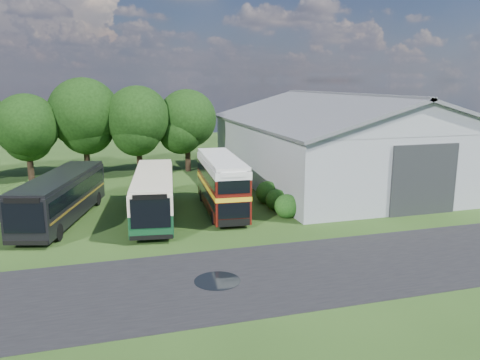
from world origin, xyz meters
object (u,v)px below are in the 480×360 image
object	(u,v)px
bus_green_single	(154,194)
bus_dark_single	(61,197)
bus_maroon_double	(221,184)
storage_shed	(342,137)

from	to	relation	value
bus_green_single	bus_dark_single	bearing A→B (deg)	179.36
bus_green_single	bus_maroon_double	size ratio (longest dim) A/B	1.23
bus_green_single	bus_dark_single	xyz separation A→B (m)	(-6.02, 0.89, 0.02)
bus_green_single	bus_dark_single	size ratio (longest dim) A/B	0.99
bus_dark_single	bus_green_single	bearing A→B (deg)	7.15
storage_shed	bus_dark_single	bearing A→B (deg)	-164.71
bus_green_single	bus_maroon_double	distance (m)	4.87
bus_maroon_double	bus_dark_single	world-z (taller)	bus_maroon_double
storage_shed	bus_maroon_double	distance (m)	15.35
bus_green_single	bus_maroon_double	bearing A→B (deg)	10.93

